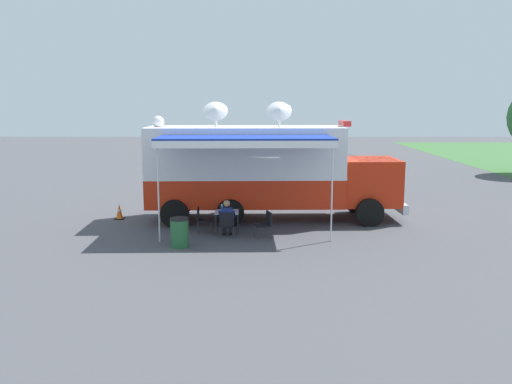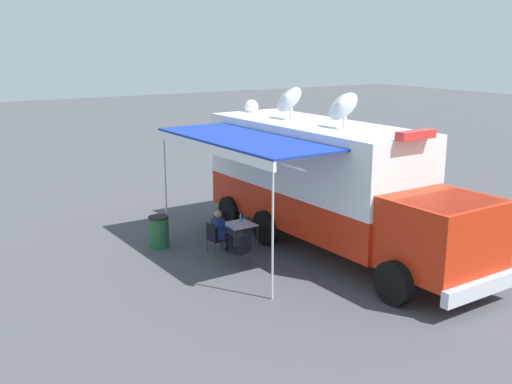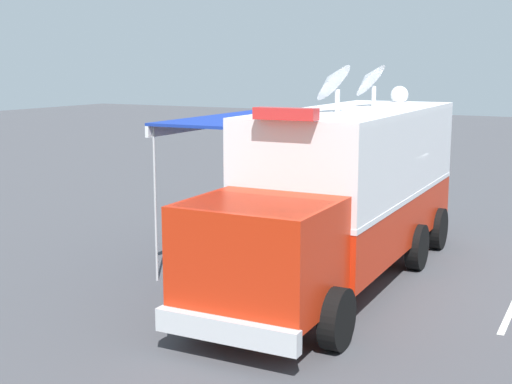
% 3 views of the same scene
% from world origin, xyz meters
% --- Properties ---
extents(ground_plane, '(100.00, 100.00, 0.00)m').
position_xyz_m(ground_plane, '(0.00, 0.00, 0.00)').
color(ground_plane, '#47474C').
extents(command_truck, '(5.08, 9.56, 4.53)m').
position_xyz_m(command_truck, '(0.01, 0.75, 1.95)').
color(command_truck, red).
rests_on(command_truck, ground).
extents(folding_table, '(0.82, 0.82, 0.73)m').
position_xyz_m(folding_table, '(2.13, -0.57, 0.67)').
color(folding_table, silver).
rests_on(folding_table, ground).
extents(water_bottle, '(0.07, 0.07, 0.22)m').
position_xyz_m(water_bottle, '(1.97, -0.75, 0.83)').
color(water_bottle, '#4C99D8').
rests_on(water_bottle, folding_table).
extents(folding_chair_at_table, '(0.49, 0.49, 0.87)m').
position_xyz_m(folding_chair_at_table, '(2.93, -0.52, 0.51)').
color(folding_chair_at_table, black).
rests_on(folding_chair_at_table, ground).
extents(folding_chair_beside_table, '(0.49, 0.49, 0.87)m').
position_xyz_m(folding_chair_beside_table, '(2.17, -1.42, 0.51)').
color(folding_chair_beside_table, black).
rests_on(folding_chair_beside_table, ground).
extents(folding_chair_spare_by_truck, '(0.60, 0.60, 0.87)m').
position_xyz_m(folding_chair_spare_by_truck, '(2.85, 0.73, 0.51)').
color(folding_chair_spare_by_truck, black).
rests_on(folding_chair_spare_by_truck, ground).
extents(seated_responder, '(0.67, 0.56, 1.25)m').
position_xyz_m(seated_responder, '(2.74, -0.53, 0.65)').
color(seated_responder, navy).
rests_on(seated_responder, ground).
extents(trash_bin, '(0.57, 0.57, 0.91)m').
position_xyz_m(trash_bin, '(4.00, -1.91, 0.46)').
color(trash_bin, '#235B33').
rests_on(trash_bin, ground).
extents(traffic_cone, '(0.36, 0.36, 0.58)m').
position_xyz_m(traffic_cone, '(-0.03, -4.80, 0.28)').
color(traffic_cone, black).
rests_on(traffic_cone, ground).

